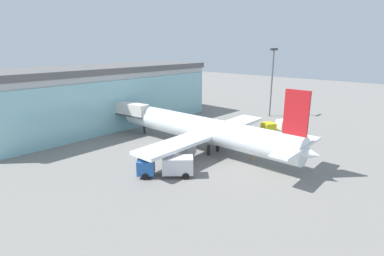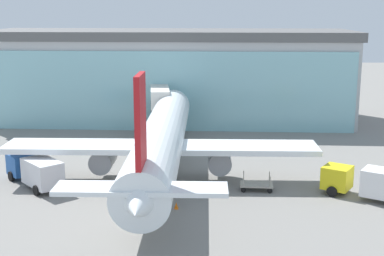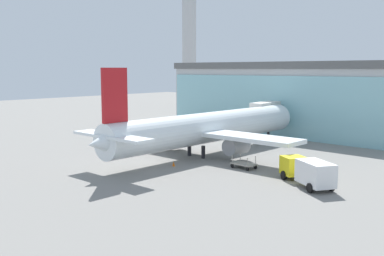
% 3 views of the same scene
% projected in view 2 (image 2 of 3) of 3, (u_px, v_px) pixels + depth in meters
% --- Properties ---
extents(ground, '(240.00, 240.00, 0.00)m').
position_uv_depth(ground, '(141.00, 211.00, 41.58)').
color(ground, gray).
extents(terminal_building, '(50.79, 17.26, 12.52)m').
position_uv_depth(terminal_building, '(170.00, 75.00, 75.19)').
color(terminal_building, '#B7B7B7').
rests_on(terminal_building, ground).
extents(jet_bridge, '(3.39, 11.57, 6.06)m').
position_uv_depth(jet_bridge, '(160.00, 96.00, 67.07)').
color(jet_bridge, silver).
rests_on(jet_bridge, ground).
extents(airplane, '(28.14, 37.80, 11.45)m').
position_uv_depth(airplane, '(162.00, 140.00, 49.11)').
color(airplane, white).
rests_on(airplane, ground).
extents(catering_truck, '(6.55, 6.87, 2.65)m').
position_uv_depth(catering_truck, '(36.00, 170.00, 47.09)').
color(catering_truck, '#2659A5').
rests_on(catering_truck, ground).
extents(fuel_truck, '(7.36, 5.73, 2.65)m').
position_uv_depth(fuel_truck, '(371.00, 182.00, 43.75)').
color(fuel_truck, yellow).
rests_on(fuel_truck, ground).
extents(baggage_cart, '(2.91, 1.80, 1.50)m').
position_uv_depth(baggage_cart, '(256.00, 185.00, 46.21)').
color(baggage_cart, '#9E998C').
rests_on(baggage_cart, ground).
extents(safety_cone_nose, '(0.36, 0.36, 0.55)m').
position_uv_depth(safety_cone_nose, '(176.00, 206.00, 41.89)').
color(safety_cone_nose, orange).
rests_on(safety_cone_nose, ground).
extents(safety_cone_wingtip, '(0.36, 0.36, 0.55)m').
position_uv_depth(safety_cone_wingtip, '(338.00, 185.00, 46.75)').
color(safety_cone_wingtip, orange).
rests_on(safety_cone_wingtip, ground).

